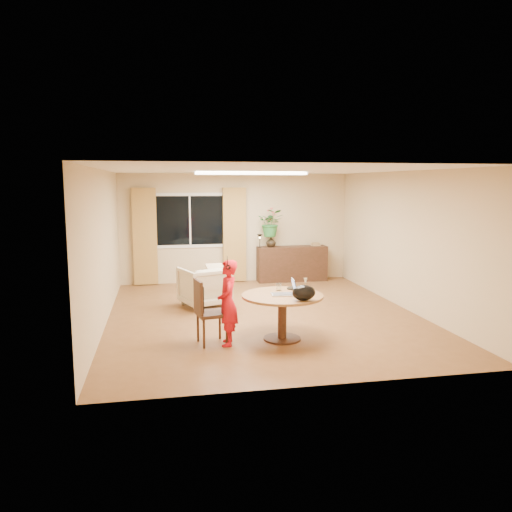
{
  "coord_description": "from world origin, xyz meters",
  "views": [
    {
      "loc": [
        -1.81,
        -8.62,
        2.38
      ],
      "look_at": [
        -0.18,
        -0.2,
        1.12
      ],
      "focal_mm": 35.0,
      "sensor_mm": 36.0,
      "label": 1
    }
  ],
  "objects_px": {
    "dining_table": "(282,304)",
    "child": "(228,303)",
    "armchair": "(204,286)",
    "sideboard": "(292,264)",
    "dining_chair": "(212,312)"
  },
  "relations": [
    {
      "from": "dining_table",
      "to": "child",
      "type": "height_order",
      "value": "child"
    },
    {
      "from": "armchair",
      "to": "dining_chair",
      "type": "bearing_deg",
      "value": 67.95
    },
    {
      "from": "sideboard",
      "to": "dining_table",
      "type": "bearing_deg",
      "value": -106.86
    },
    {
      "from": "dining_table",
      "to": "child",
      "type": "xyz_separation_m",
      "value": [
        -0.85,
        -0.08,
        0.08
      ]
    },
    {
      "from": "sideboard",
      "to": "child",
      "type": "bearing_deg",
      "value": -115.84
    },
    {
      "from": "dining_chair",
      "to": "child",
      "type": "xyz_separation_m",
      "value": [
        0.23,
        -0.09,
        0.15
      ]
    },
    {
      "from": "dining_chair",
      "to": "sideboard",
      "type": "bearing_deg",
      "value": 51.22
    },
    {
      "from": "child",
      "to": "armchair",
      "type": "bearing_deg",
      "value": -170.02
    },
    {
      "from": "armchair",
      "to": "sideboard",
      "type": "distance_m",
      "value": 3.16
    },
    {
      "from": "armchair",
      "to": "sideboard",
      "type": "height_order",
      "value": "sideboard"
    },
    {
      "from": "child",
      "to": "dining_chair",
      "type": "bearing_deg",
      "value": -104.86
    },
    {
      "from": "dining_chair",
      "to": "sideboard",
      "type": "distance_m",
      "value": 5.07
    },
    {
      "from": "dining_table",
      "to": "child",
      "type": "bearing_deg",
      "value": -174.75
    },
    {
      "from": "dining_chair",
      "to": "child",
      "type": "distance_m",
      "value": 0.28
    },
    {
      "from": "child",
      "to": "armchair",
      "type": "xyz_separation_m",
      "value": [
        -0.13,
        2.41,
        -0.25
      ]
    }
  ]
}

